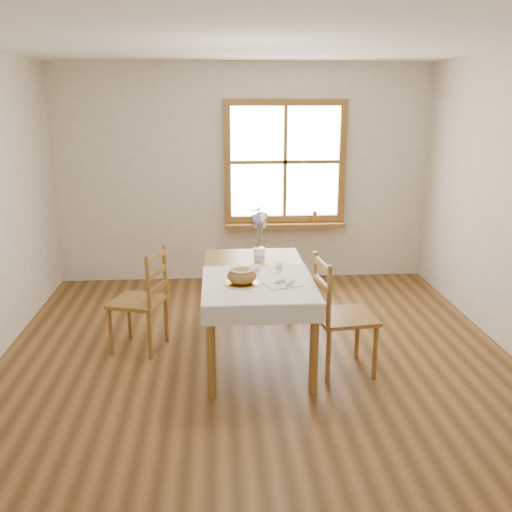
{
  "coord_description": "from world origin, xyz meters",
  "views": [
    {
      "loc": [
        -0.33,
        -4.36,
        2.22
      ],
      "look_at": [
        0.0,
        0.3,
        0.9
      ],
      "focal_mm": 40.0,
      "sensor_mm": 36.0,
      "label": 1
    }
  ],
  "objects": [
    {
      "name": "table_linen",
      "position": [
        0.0,
        -0.0,
        0.76
      ],
      "size": [
        0.91,
        0.99,
        0.01
      ],
      "primitive_type": "cube",
      "color": "silver",
      "rests_on": "dining_table"
    },
    {
      "name": "potted_plant",
      "position": [
        0.18,
        2.4,
        0.81
      ],
      "size": [
        0.26,
        0.28,
        0.18
      ],
      "primitive_type": "imported",
      "rotation": [
        0.0,
        0.0,
        -0.22
      ],
      "color": "#3F752E",
      "rests_on": "window_sill"
    },
    {
      "name": "window_sill",
      "position": [
        0.5,
        2.4,
        0.69
      ],
      "size": [
        1.46,
        0.2,
        0.05
      ],
      "color": "olive",
      "rests_on": "ground"
    },
    {
      "name": "bread_plate",
      "position": [
        -0.14,
        -0.03,
        0.77
      ],
      "size": [
        0.35,
        0.35,
        0.01
      ],
      "primitive_type": "cylinder",
      "rotation": [
        0.0,
        0.0,
        0.32
      ],
      "color": "white",
      "rests_on": "table_linen"
    },
    {
      "name": "dining_table",
      "position": [
        0.0,
        0.3,
        0.66
      ],
      "size": [
        0.9,
        1.6,
        0.75
      ],
      "color": "olive",
      "rests_on": "ground"
    },
    {
      "name": "eggs",
      "position": [
        0.18,
        -0.06,
        0.8
      ],
      "size": [
        0.26,
        0.24,
        0.05
      ],
      "primitive_type": null,
      "rotation": [
        0.0,
        0.0,
        0.31
      ],
      "color": "white",
      "rests_on": "egg_napkin"
    },
    {
      "name": "chair_left",
      "position": [
        -1.05,
        0.47,
        0.47
      ],
      "size": [
        0.57,
        0.55,
        0.93
      ],
      "primitive_type": null,
      "rotation": [
        0.0,
        0.0,
        -1.88
      ],
      "color": "olive",
      "rests_on": "ground"
    },
    {
      "name": "window",
      "position": [
        0.5,
        2.47,
        1.45
      ],
      "size": [
        1.46,
        0.08,
        1.46
      ],
      "color": "olive",
      "rests_on": "ground"
    },
    {
      "name": "room_walls",
      "position": [
        0.0,
        0.0,
        1.71
      ],
      "size": [
        4.6,
        5.1,
        2.65
      ],
      "color": "beige",
      "rests_on": "ground"
    },
    {
      "name": "ground",
      "position": [
        0.0,
        0.0,
        0.0
      ],
      "size": [
        5.0,
        5.0,
        0.0
      ],
      "primitive_type": "plane",
      "color": "brown",
      "rests_on": "ground"
    },
    {
      "name": "bread_loaf",
      "position": [
        -0.14,
        -0.03,
        0.84
      ],
      "size": [
        0.24,
        0.24,
        0.13
      ],
      "primitive_type": "ellipsoid",
      "color": "olive",
      "rests_on": "bread_plate"
    },
    {
      "name": "lavender_bouquet",
      "position": [
        0.06,
        0.67,
        1.03
      ],
      "size": [
        0.18,
        0.18,
        0.34
      ],
      "primitive_type": null,
      "color": "#745DA4",
      "rests_on": "flower_vase"
    },
    {
      "name": "amber_bottle",
      "position": [
        0.87,
        2.4,
        0.79
      ],
      "size": [
        0.06,
        0.06,
        0.15
      ],
      "primitive_type": "cylinder",
      "rotation": [
        0.0,
        0.0,
        -0.22
      ],
      "color": "#95561B",
      "rests_on": "window_sill"
    },
    {
      "name": "egg_napkin",
      "position": [
        0.18,
        -0.06,
        0.77
      ],
      "size": [
        0.33,
        0.3,
        0.01
      ],
      "primitive_type": "cube",
      "rotation": [
        0.0,
        0.0,
        0.31
      ],
      "color": "silver",
      "rests_on": "table_linen"
    },
    {
      "name": "salt_shaker",
      "position": [
        0.01,
        0.24,
        0.8
      ],
      "size": [
        0.05,
        0.05,
        0.08
      ],
      "primitive_type": "cylinder",
      "rotation": [
        0.0,
        0.0,
        -0.25
      ],
      "color": "white",
      "rests_on": "table_linen"
    },
    {
      "name": "pepper_shaker",
      "position": [
        0.2,
        0.27,
        0.81
      ],
      "size": [
        0.06,
        0.06,
        0.1
      ],
      "primitive_type": "cylinder",
      "rotation": [
        0.0,
        0.0,
        0.07
      ],
      "color": "white",
      "rests_on": "table_linen"
    },
    {
      "name": "chair_right",
      "position": [
        0.7,
        -0.08,
        0.49
      ],
      "size": [
        0.54,
        0.52,
        0.99
      ],
      "primitive_type": null,
      "rotation": [
        0.0,
        0.0,
        1.7
      ],
      "color": "olive",
      "rests_on": "ground"
    },
    {
      "name": "flower_vase",
      "position": [
        0.06,
        0.67,
        0.81
      ],
      "size": [
        0.13,
        0.13,
        0.11
      ],
      "primitive_type": "cylinder",
      "rotation": [
        0.0,
        0.0,
        -0.26
      ],
      "color": "white",
      "rests_on": "dining_table"
    }
  ]
}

